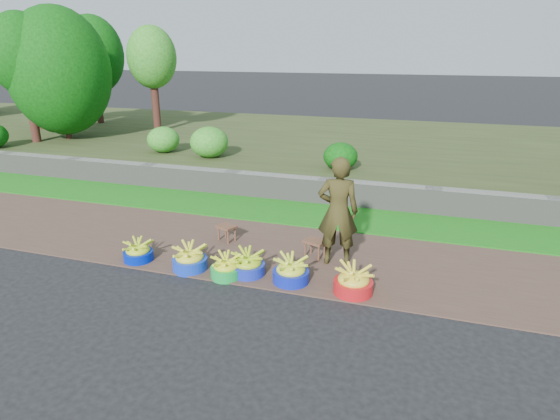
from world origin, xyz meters
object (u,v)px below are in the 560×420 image
(stool_left, at_px, (227,229))
(basin_d, at_px, (248,265))
(basin_e, at_px, (291,272))
(basin_f, at_px, (353,282))
(basin_a, at_px, (138,252))
(basin_c, at_px, (226,268))
(vendor_woman, at_px, (338,212))
(basin_b, at_px, (190,259))
(stool_right, at_px, (315,244))

(stool_left, bearing_deg, basin_d, -52.75)
(basin_e, relative_size, basin_f, 0.97)
(basin_a, relative_size, basin_d, 0.91)
(basin_c, xyz_separation_m, basin_f, (1.88, 0.08, 0.03))
(basin_a, bearing_deg, stool_left, 48.79)
(basin_a, xyz_separation_m, stool_left, (1.03, 1.17, 0.09))
(basin_c, xyz_separation_m, basin_d, (0.28, 0.16, 0.02))
(basin_d, bearing_deg, basin_a, -177.51)
(basin_c, height_order, vendor_woman, vendor_woman)
(basin_a, xyz_separation_m, basin_f, (3.46, -0.00, 0.03))
(basin_a, distance_m, vendor_woman, 3.24)
(basin_a, distance_m, basin_b, 0.94)
(stool_left, bearing_deg, stool_right, -6.94)
(basin_b, relative_size, stool_right, 1.35)
(basin_f, relative_size, stool_right, 1.38)
(basin_e, xyz_separation_m, basin_f, (0.92, -0.05, 0.01))
(basin_c, bearing_deg, basin_e, 7.60)
(basin_a, distance_m, basin_f, 3.46)
(stool_right, relative_size, vendor_woman, 0.23)
(basin_f, height_order, vendor_woman, vendor_woman)
(basin_a, distance_m, stool_right, 2.84)
(basin_d, relative_size, vendor_woman, 0.30)
(basin_c, distance_m, vendor_woman, 1.89)
(basin_a, height_order, basin_d, basin_d)
(basin_a, height_order, basin_b, basin_b)
(basin_d, height_order, basin_e, basin_e)
(basin_f, relative_size, stool_left, 1.41)
(basin_a, bearing_deg, basin_c, -3.05)
(basin_e, height_order, basin_f, basin_f)
(basin_c, height_order, stool_left, basin_c)
(basin_a, relative_size, basin_f, 0.85)
(basin_a, bearing_deg, basin_f, -0.06)
(basin_c, height_order, basin_d, basin_d)
(basin_c, relative_size, basin_d, 0.91)
(basin_d, relative_size, stool_right, 1.30)
(basin_f, xyz_separation_m, vendor_woman, (-0.42, 0.87, 0.70))
(basin_f, bearing_deg, basin_e, 176.99)
(basin_c, bearing_deg, stool_left, 113.63)
(basin_d, distance_m, stool_left, 1.37)
(basin_d, bearing_deg, basin_c, -149.55)
(basin_a, relative_size, basin_b, 0.87)
(basin_b, bearing_deg, basin_e, 2.50)
(basin_f, xyz_separation_m, stool_right, (-0.79, 0.97, 0.07))
(basin_d, relative_size, basin_f, 0.94)
(basin_b, distance_m, stool_right, 2.00)
(basin_c, distance_m, stool_left, 1.37)
(basin_a, distance_m, basin_c, 1.58)
(vendor_woman, bearing_deg, basin_b, 12.68)
(basin_e, relative_size, stool_left, 1.37)
(basin_d, height_order, basin_f, basin_f)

